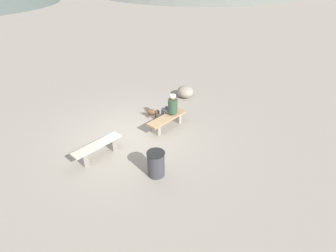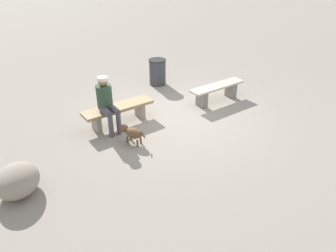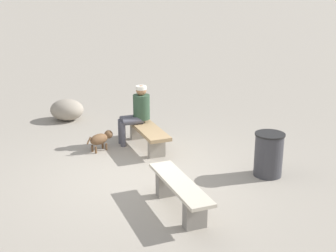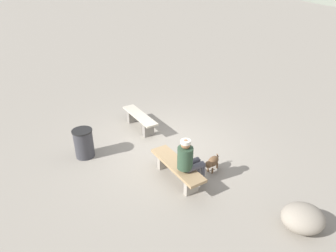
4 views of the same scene
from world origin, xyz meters
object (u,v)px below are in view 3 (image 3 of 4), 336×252
bench_left (180,192)px  bench_right (147,132)px  boulder (67,110)px  seated_person (137,110)px  dog (101,139)px  trash_bin (269,154)px

bench_left → bench_right: 2.83m
boulder → bench_right: bearing=-148.1°
seated_person → dog: 0.98m
seated_person → trash_bin: 3.00m
bench_left → bench_right: bench_left is taller
bench_left → boulder: bearing=8.0°
seated_person → trash_bin: bearing=-144.8°
boulder → bench_left: bearing=-165.2°
seated_person → boulder: (2.10, 1.37, -0.47)m
boulder → trash_bin: bearing=-143.1°
dog → boulder: bearing=73.0°
bench_left → seated_person: (3.14, 0.01, 0.42)m
bench_left → dog: bearing=9.3°
dog → trash_bin: trash_bin is taller
trash_bin → bench_right: bearing=42.3°
bench_left → seated_person: seated_person is taller
bench_right → bench_left: bearing=170.9°
trash_bin → boulder: trash_bin is taller
bench_left → seated_person: 3.16m
bench_right → dog: (0.07, 0.95, -0.09)m
bench_left → trash_bin: bearing=-72.6°
bench_left → boulder: 5.42m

